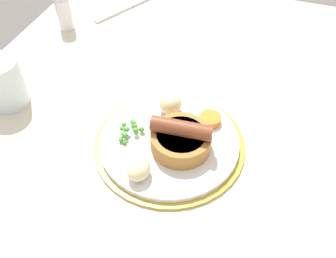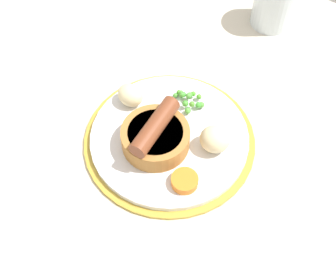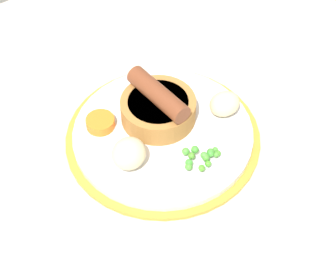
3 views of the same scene
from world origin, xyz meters
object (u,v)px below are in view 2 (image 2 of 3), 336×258
at_px(drinking_glass, 275,2).
at_px(potato_chunk_2, 214,141).
at_px(pea_pile, 189,100).
at_px(potato_chunk_1, 130,96).
at_px(sausage_pudding, 155,136).
at_px(dinner_plate, 167,138).
at_px(carrot_slice_2, 185,181).

bearing_deg(drinking_glass, potato_chunk_2, 100.91).
height_order(pea_pile, potato_chunk_2, potato_chunk_2).
height_order(potato_chunk_1, potato_chunk_2, potato_chunk_2).
relative_size(sausage_pudding, drinking_glass, 1.09).
distance_m(dinner_plate, drinking_glass, 0.31).
xyz_separation_m(potato_chunk_1, potato_chunk_2, (-0.14, 0.00, 0.00)).
distance_m(dinner_plate, sausage_pudding, 0.04).
distance_m(potato_chunk_1, drinking_glass, 0.30).
relative_size(dinner_plate, carrot_slice_2, 6.79).
bearing_deg(potato_chunk_2, sausage_pudding, 28.58).
distance_m(dinner_plate, carrot_slice_2, 0.08).
height_order(sausage_pudding, potato_chunk_2, sausage_pudding).
relative_size(sausage_pudding, pea_pile, 1.85).
bearing_deg(sausage_pudding, potato_chunk_1, -122.56).
height_order(potato_chunk_2, carrot_slice_2, potato_chunk_2).
xyz_separation_m(dinner_plate, drinking_glass, (-0.01, -0.31, 0.04)).
bearing_deg(pea_pile, potato_chunk_2, 145.31).
height_order(sausage_pudding, potato_chunk_1, sausage_pudding).
bearing_deg(carrot_slice_2, potato_chunk_2, -92.19).
distance_m(dinner_plate, potato_chunk_1, 0.08).
height_order(pea_pile, carrot_slice_2, pea_pile).
relative_size(dinner_plate, potato_chunk_2, 5.87).
distance_m(pea_pile, potato_chunk_1, 0.09).
relative_size(dinner_plate, potato_chunk_1, 6.10).
distance_m(sausage_pudding, potato_chunk_1, 0.08).
distance_m(sausage_pudding, drinking_glass, 0.33).
bearing_deg(pea_pile, potato_chunk_1, 33.07).
distance_m(pea_pile, carrot_slice_2, 0.14).
bearing_deg(potato_chunk_1, dinner_plate, 167.36).
bearing_deg(drinking_glass, carrot_slice_2, 98.47).
bearing_deg(potato_chunk_2, carrot_slice_2, 87.81).
bearing_deg(pea_pile, carrot_slice_2, 120.12).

